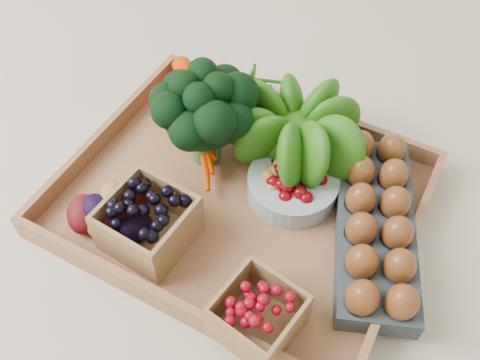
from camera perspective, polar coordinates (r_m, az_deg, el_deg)
The scene contains 10 objects.
ground at distance 0.89m, azimuth -0.00°, elevation -2.42°, with size 4.00×4.00×0.00m, color beige.
tray at distance 0.88m, azimuth -0.00°, elevation -2.13°, with size 0.55×0.45×0.01m, color #9C6741.
carrots at distance 0.97m, azimuth -4.22°, elevation 7.03°, with size 0.24×0.17×0.06m, color #D03300, non-canonical shape.
lettuce at distance 0.88m, azimuth 5.97°, elevation 5.81°, with size 0.15×0.15×0.15m, color #235A0E.
broccoli at distance 0.89m, azimuth -3.83°, elevation 5.45°, with size 0.17×0.17×0.13m, color black, non-canonical shape.
cherry_bowl at distance 0.87m, azimuth 5.64°, elevation -0.59°, with size 0.15×0.15×0.04m, color #8C9EA5.
egg_carton at distance 0.84m, azimuth 14.12°, elevation -5.00°, with size 0.11×0.33×0.04m, color #333B41.
potatoes at distance 0.84m, azimuth -13.58°, elevation -2.88°, with size 0.14×0.14×0.08m, color #460B0E, non-canonical shape.
punnet_blackberry at distance 0.81m, azimuth -9.77°, elevation -4.56°, with size 0.12×0.12×0.08m, color black.
punnet_raspberry at distance 0.73m, azimuth 1.93°, elevation -14.19°, with size 0.10×0.10×0.07m, color maroon.
Camera 1 is at (0.25, -0.46, 0.72)m, focal length 40.00 mm.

